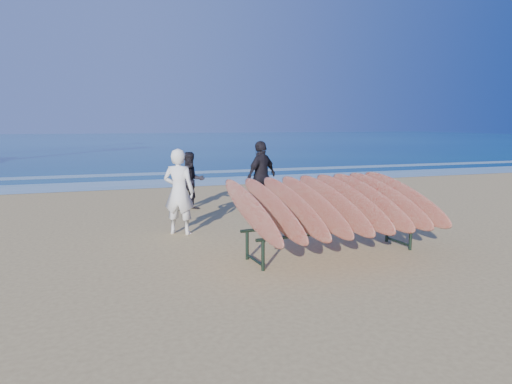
# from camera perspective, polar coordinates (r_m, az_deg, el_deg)

# --- Properties ---
(ground) EXTENTS (120.00, 120.00, 0.00)m
(ground) POSITION_cam_1_polar(r_m,az_deg,el_deg) (8.48, 1.71, -7.13)
(ground) COLOR tan
(ground) RESTS_ON ground
(ocean) EXTENTS (160.00, 160.00, 0.00)m
(ocean) POSITION_cam_1_polar(r_m,az_deg,el_deg) (62.77, -15.80, 6.18)
(ocean) COLOR navy
(ocean) RESTS_ON ground
(foam_near) EXTENTS (160.00, 160.00, 0.00)m
(foam_near) POSITION_cam_1_polar(r_m,az_deg,el_deg) (18.03, -9.20, 1.19)
(foam_near) COLOR white
(foam_near) RESTS_ON ground
(foam_far) EXTENTS (160.00, 160.00, 0.00)m
(foam_far) POSITION_cam_1_polar(r_m,az_deg,el_deg) (21.47, -10.69, 2.32)
(foam_far) COLOR white
(foam_far) RESTS_ON ground
(surfboard_rack) EXTENTS (3.38, 2.79, 1.47)m
(surfboard_rack) POSITION_cam_1_polar(r_m,az_deg,el_deg) (8.04, 9.57, -1.54)
(surfboard_rack) COLOR #1B2C20
(surfboard_rack) RESTS_ON ground
(person_white) EXTENTS (0.78, 0.69, 1.79)m
(person_white) POSITION_cam_1_polar(r_m,az_deg,el_deg) (9.59, -9.61, 0.05)
(person_white) COLOR silver
(person_white) RESTS_ON ground
(person_dark_a) EXTENTS (0.82, 0.67, 1.55)m
(person_dark_a) POSITION_cam_1_polar(r_m,az_deg,el_deg) (12.26, -8.14, 1.37)
(person_dark_a) COLOR black
(person_dark_a) RESTS_ON ground
(person_dark_b) EXTENTS (1.15, 0.97, 1.85)m
(person_dark_b) POSITION_cam_1_polar(r_m,az_deg,el_deg) (11.91, 0.68, 1.97)
(person_dark_b) COLOR black
(person_dark_b) RESTS_ON ground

